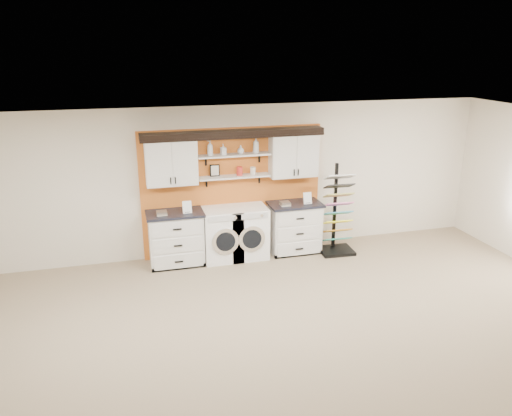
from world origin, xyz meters
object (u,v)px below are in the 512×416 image
object	(u,v)px
washer	(222,234)
dryer	(247,232)
base_cabinet_left	(176,238)
base_cabinet_right	(294,227)
sample_rack	(337,225)

from	to	relation	value
washer	dryer	distance (m)	0.49
dryer	base_cabinet_left	bearing A→B (deg)	179.86
base_cabinet_left	base_cabinet_right	bearing A→B (deg)	0.00
base_cabinet_left	sample_rack	world-z (taller)	sample_rack
dryer	sample_rack	world-z (taller)	sample_rack
base_cabinet_right	sample_rack	bearing A→B (deg)	-17.92
washer	sample_rack	xyz separation A→B (m)	(2.19, -0.25, 0.05)
base_cabinet_left	sample_rack	xyz separation A→B (m)	(3.03, -0.25, 0.05)
base_cabinet_left	dryer	distance (m)	1.33
washer	sample_rack	bearing A→B (deg)	-6.41
base_cabinet_right	washer	world-z (taller)	washer
sample_rack	dryer	bearing A→B (deg)	175.00
washer	base_cabinet_left	bearing A→B (deg)	179.77
base_cabinet_left	sample_rack	size ratio (longest dim) A/B	0.59
base_cabinet_left	sample_rack	bearing A→B (deg)	-4.70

